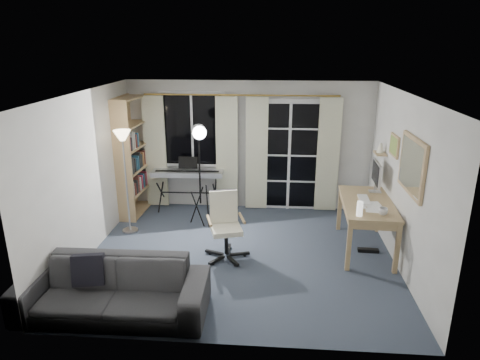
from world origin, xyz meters
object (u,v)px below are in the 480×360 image
(torchiere_lamp, at_px, (124,151))
(desk, at_px, (367,208))
(bookshelf, at_px, (130,160))
(mug, at_px, (383,210))
(monitor, at_px, (376,174))
(sofa, at_px, (112,281))
(studio_light, at_px, (199,144))
(keyboard_piano, at_px, (187,174))
(office_chair, at_px, (225,219))

(torchiere_lamp, bearing_deg, desk, -5.29)
(bookshelf, bearing_deg, mug, -19.52)
(monitor, bearing_deg, bookshelf, 172.85)
(torchiere_lamp, height_order, monitor, torchiere_lamp)
(sofa, bearing_deg, studio_light, 75.31)
(keyboard_piano, xyz_separation_m, sofa, (-0.26, -3.25, -0.30))
(monitor, bearing_deg, torchiere_lamp, -175.84)
(office_chair, bearing_deg, bookshelf, 125.02)
(desk, relative_size, sofa, 0.68)
(desk, bearing_deg, keyboard_piano, 158.61)
(torchiere_lamp, distance_m, desk, 3.89)
(desk, relative_size, monitor, 2.65)
(bookshelf, bearing_deg, studio_light, -19.15)
(bookshelf, relative_size, studio_light, 1.18)
(desk, height_order, monitor, monitor)
(studio_light, bearing_deg, office_chair, -79.52)
(bookshelf, height_order, sofa, bookshelf)
(keyboard_piano, height_order, sofa, keyboard_piano)
(sofa, bearing_deg, office_chair, 52.78)
(keyboard_piano, xyz_separation_m, mug, (3.10, -1.85, 0.12))
(sofa, bearing_deg, monitor, 33.32)
(keyboard_piano, bearing_deg, torchiere_lamp, -130.96)
(studio_light, relative_size, office_chair, 1.86)
(keyboard_piano, height_order, mug, keyboard_piano)
(keyboard_piano, distance_m, sofa, 3.27)
(bookshelf, distance_m, keyboard_piano, 1.06)
(sofa, bearing_deg, torchiere_lamp, 102.89)
(torchiere_lamp, relative_size, sofa, 0.79)
(keyboard_piano, bearing_deg, office_chair, -64.15)
(keyboard_piano, relative_size, monitor, 2.36)
(office_chair, bearing_deg, keyboard_piano, 101.58)
(studio_light, bearing_deg, keyboard_piano, 99.56)
(bookshelf, distance_m, studio_light, 1.54)
(office_chair, bearing_deg, sofa, -142.28)
(torchiere_lamp, distance_m, keyboard_piano, 1.45)
(office_chair, distance_m, mug, 2.24)
(studio_light, distance_m, desk, 2.82)
(torchiere_lamp, height_order, keyboard_piano, torchiere_lamp)
(torchiere_lamp, xyz_separation_m, studio_light, (1.17, 0.28, 0.07))
(studio_light, bearing_deg, torchiere_lamp, 175.93)
(office_chair, relative_size, sofa, 0.45)
(mug, bearing_deg, bookshelf, 157.69)
(torchiere_lamp, height_order, desk, torchiere_lamp)
(bookshelf, bearing_deg, monitor, -7.13)
(bookshelf, relative_size, office_chair, 2.19)
(mug, bearing_deg, torchiere_lamp, 167.69)
(studio_light, bearing_deg, mug, -39.96)
(torchiere_lamp, distance_m, office_chair, 2.01)
(keyboard_piano, relative_size, studio_light, 0.73)
(sofa, bearing_deg, keyboard_piano, 84.55)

